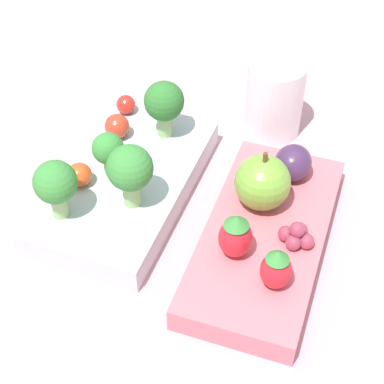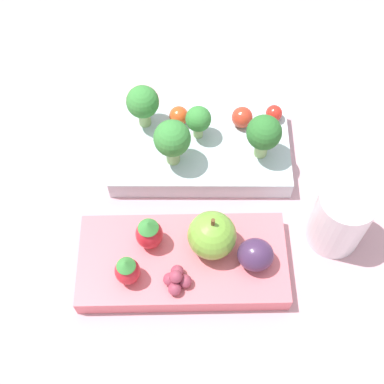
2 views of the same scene
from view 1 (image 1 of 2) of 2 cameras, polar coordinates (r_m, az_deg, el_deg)
The scene contains 16 objects.
ground_plane at distance 0.60m, azimuth -0.11°, elevation -3.19°, with size 4.00×4.00×0.00m, color #C6939E.
bento_box_savoury at distance 0.63m, azimuth -5.96°, elevation 0.69°, with size 0.23×0.14×0.03m.
bento_box_fruit at distance 0.58m, azimuth 6.46°, elevation -4.11°, with size 0.23×0.13×0.02m.
broccoli_floret_0 at distance 0.64m, azimuth -2.50°, elevation 7.91°, with size 0.04×0.04×0.06m.
broccoli_floret_1 at distance 0.56m, azimuth -5.53°, elevation 1.96°, with size 0.04×0.04×0.06m.
broccoli_floret_2 at distance 0.56m, azimuth -12.03°, elevation 0.70°, with size 0.04×0.04×0.06m.
broccoli_floret_3 at distance 0.60m, azimuth -7.47°, elevation 3.74°, with size 0.03×0.03×0.05m.
cherry_tomato_0 at distance 0.65m, azimuth -6.68°, elevation 5.82°, with size 0.03×0.03×0.03m.
cherry_tomato_1 at distance 0.60m, azimuth -9.98°, elevation 1.53°, with size 0.02×0.02×0.02m.
cherry_tomato_2 at distance 0.68m, azimuth -5.90°, elevation 7.73°, with size 0.02×0.02×0.02m.
apple at distance 0.57m, azimuth 6.29°, elevation 0.85°, with size 0.05×0.05×0.06m.
strawberry_0 at distance 0.52m, azimuth 7.50°, elevation -6.78°, with size 0.03×0.03×0.04m.
strawberry_1 at distance 0.53m, azimuth 3.89°, elevation -3.90°, with size 0.03×0.03×0.04m.
plum at distance 0.61m, azimuth 8.97°, elevation 2.59°, with size 0.04×0.03×0.03m.
grape_cluster at distance 0.56m, azimuth 9.25°, elevation -3.88°, with size 0.03×0.03×0.02m.
drinking_cup at distance 0.69m, azimuth 7.35°, elevation 8.27°, with size 0.06×0.06×0.08m.
Camera 1 is at (-0.36, -0.19, 0.44)m, focal length 60.00 mm.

